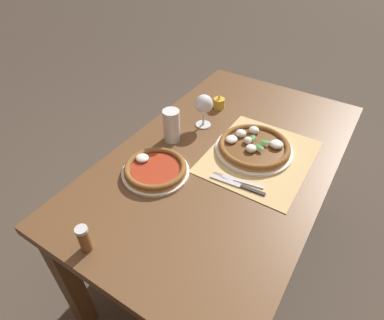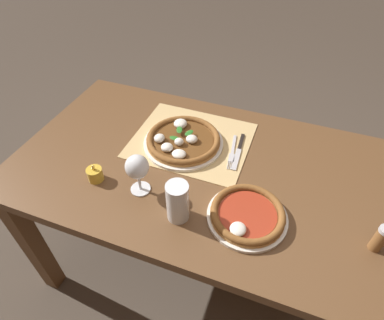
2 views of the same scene
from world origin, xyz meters
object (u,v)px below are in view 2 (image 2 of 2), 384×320
(pint_glass, at_px, (178,202))
(votive_candle, at_px, (95,175))
(pizza_near, at_px, (183,140))
(knife, at_px, (238,151))
(fork, at_px, (232,152))
(pepper_shaker, at_px, (380,239))
(pizza_far, at_px, (247,215))
(wine_glass, at_px, (137,168))

(pint_glass, relative_size, votive_candle, 2.01)
(pint_glass, bearing_deg, pizza_near, -70.66)
(pizza_near, xyz_separation_m, pint_glass, (-0.12, 0.33, 0.05))
(pizza_near, relative_size, knife, 1.49)
(fork, distance_m, votive_candle, 0.53)
(pint_glass, height_order, pepper_shaker, pint_glass)
(pizza_far, relative_size, pepper_shaker, 2.69)
(votive_candle, height_order, pepper_shaker, pepper_shaker)
(pizza_near, distance_m, votive_candle, 0.36)
(pizza_far, height_order, pepper_shaker, pepper_shaker)
(pizza_far, height_order, pint_glass, pint_glass)
(pepper_shaker, bearing_deg, pizza_near, -18.34)
(knife, relative_size, votive_candle, 3.00)
(wine_glass, distance_m, pepper_shaker, 0.76)
(pepper_shaker, bearing_deg, pint_glass, 9.44)
(pizza_near, distance_m, pizza_far, 0.42)
(wine_glass, height_order, fork, wine_glass)
(pizza_far, xyz_separation_m, wine_glass, (0.38, 0.01, 0.09))
(fork, bearing_deg, pizza_near, 6.34)
(pizza_far, relative_size, votive_candle, 3.63)
(pizza_near, bearing_deg, fork, -173.66)
(knife, height_order, pepper_shaker, pepper_shaker)
(wine_glass, height_order, pepper_shaker, wine_glass)
(wine_glass, xyz_separation_m, pepper_shaker, (-0.76, -0.04, -0.06))
(pizza_far, relative_size, wine_glass, 1.68)
(pizza_far, relative_size, pint_glass, 1.80)
(knife, distance_m, pepper_shaker, 0.56)
(knife, xyz_separation_m, pepper_shaker, (-0.49, 0.27, 0.04))
(knife, bearing_deg, votive_candle, 35.79)
(pizza_far, distance_m, pint_glass, 0.23)
(wine_glass, bearing_deg, pizza_near, -100.28)
(pizza_near, bearing_deg, votive_candle, 52.27)
(wine_glass, relative_size, pint_glass, 1.07)
(pint_glass, distance_m, fork, 0.37)
(fork, height_order, pepper_shaker, pepper_shaker)
(pizza_near, distance_m, pepper_shaker, 0.75)
(pizza_far, relative_size, fork, 1.30)
(pizza_near, height_order, wine_glass, wine_glass)
(pint_glass, xyz_separation_m, votive_candle, (0.34, -0.05, -0.05))
(pizza_near, xyz_separation_m, pepper_shaker, (-0.71, 0.24, 0.03))
(pizza_near, height_order, knife, pizza_near)
(votive_candle, relative_size, pepper_shaker, 0.74)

